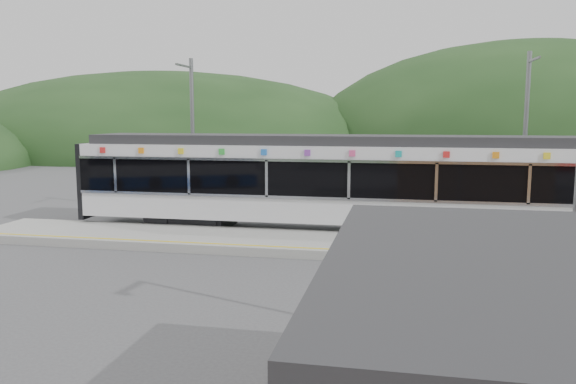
# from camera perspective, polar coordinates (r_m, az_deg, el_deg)

# --- Properties ---
(ground) EXTENTS (120.00, 120.00, 0.00)m
(ground) POSITION_cam_1_polar(r_m,az_deg,el_deg) (16.05, 3.23, -8.49)
(ground) COLOR #4C4C4F
(ground) RESTS_ON ground
(hills) EXTENTS (146.00, 149.00, 26.00)m
(hills) POSITION_cam_1_polar(r_m,az_deg,el_deg) (21.41, 22.04, -4.93)
(hills) COLOR #1E3D19
(hills) RESTS_ON ground
(platform) EXTENTS (26.00, 3.20, 0.30)m
(platform) POSITION_cam_1_polar(r_m,az_deg,el_deg) (19.18, 4.64, -5.35)
(platform) COLOR #9E9E99
(platform) RESTS_ON ground
(yellow_line) EXTENTS (26.00, 0.10, 0.01)m
(yellow_line) POSITION_cam_1_polar(r_m,az_deg,el_deg) (17.89, 4.15, -5.79)
(yellow_line) COLOR yellow
(yellow_line) RESTS_ON platform
(train) EXTENTS (20.44, 3.01, 3.74)m
(train) POSITION_cam_1_polar(r_m,az_deg,el_deg) (21.52, 5.29, 1.25)
(train) COLOR black
(train) RESTS_ON ground
(catenary_mast_west) EXTENTS (0.18, 1.80, 7.00)m
(catenary_mast_west) POSITION_cam_1_polar(r_m,az_deg,el_deg) (25.54, -9.69, 5.75)
(catenary_mast_west) COLOR slate
(catenary_mast_west) RESTS_ON ground
(catenary_mast_east) EXTENTS (0.18, 1.80, 7.00)m
(catenary_mast_east) POSITION_cam_1_polar(r_m,az_deg,el_deg) (24.32, 22.95, 5.16)
(catenary_mast_east) COLOR slate
(catenary_mast_east) RESTS_ON ground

